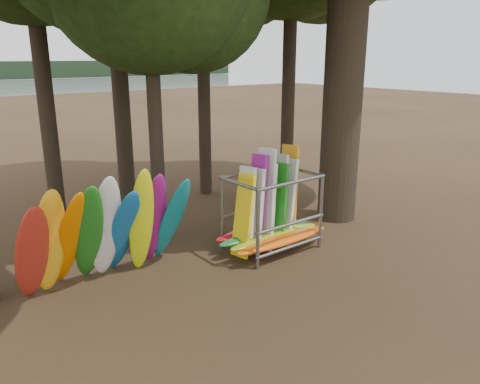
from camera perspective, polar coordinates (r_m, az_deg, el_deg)
ground at (r=12.28m, az=1.44°, el=-8.48°), size 120.00×120.00×0.00m
kayak_row at (r=11.14m, az=-16.50°, el=-4.78°), size 4.09×1.87×2.83m
storage_rack at (r=12.75m, az=3.80°, el=-2.82°), size 3.22×1.59×2.81m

